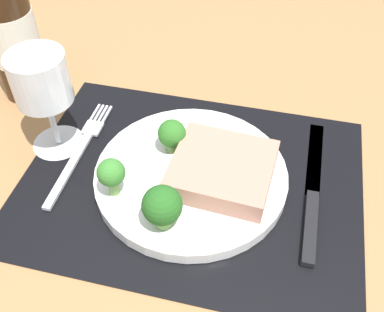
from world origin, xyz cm
name	(u,v)px	position (x,y,z in cm)	size (l,w,h in cm)	color
ground_plane	(191,190)	(0.00, 0.00, -1.50)	(140.00, 110.00, 3.00)	#996D42
placemat	(191,181)	(0.00, 0.00, 0.15)	(41.51, 31.47, 0.30)	black
plate	(191,176)	(0.00, 0.00, 1.10)	(23.49, 23.49, 1.60)	white
steak	(222,170)	(3.78, -0.05, 3.28)	(11.62, 10.78, 2.75)	tan
broccoli_near_fork	(162,206)	(-1.15, -8.10, 4.99)	(4.39, 4.39, 5.44)	#6B994C
broccoli_front_edge	(111,174)	(-7.88, -5.19, 5.14)	(3.24, 3.24, 5.07)	#6B994C
broccoli_center	(172,134)	(-3.19, 3.21, 4.46)	(3.52, 3.52, 4.48)	#5B8942
fork	(80,150)	(-15.33, 1.42, 0.55)	(2.40, 19.20, 0.50)	silver
knife	(312,197)	(14.74, 0.53, 0.60)	(1.80, 23.00, 0.80)	black
wine_bottle	(9,26)	(-28.20, 12.12, 10.81)	(7.05, 7.05, 28.78)	#331E0F
wine_glass	(42,85)	(-18.88, 2.46, 9.80)	(6.98, 6.98, 13.86)	silver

